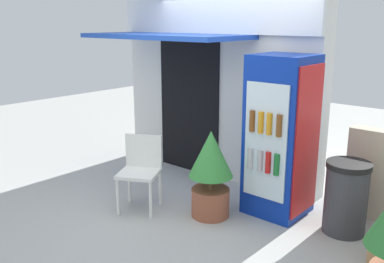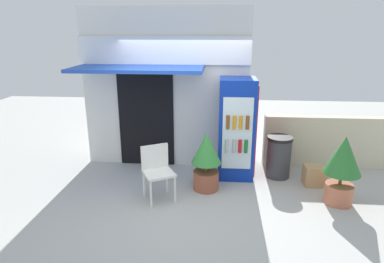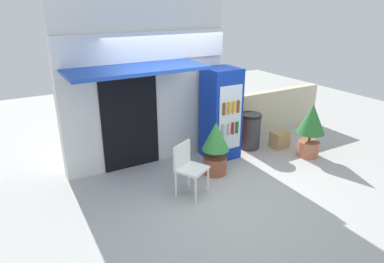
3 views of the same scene
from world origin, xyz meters
name	(u,v)px [view 1 (image 1 of 3)]	position (x,y,z in m)	size (l,w,h in m)	color
ground	(170,211)	(0.00, 0.00, 0.00)	(16.00, 16.00, 0.00)	#B2B2AD
storefront_building	(215,67)	(-0.44, 1.41, 1.59)	(3.26, 1.35, 3.10)	silver
drink_cooler	(281,136)	(0.97, 0.85, 0.93)	(0.67, 0.70, 1.86)	#0C2D9E
plastic_chair	(141,166)	(-0.35, -0.13, 0.52)	(0.61, 0.60, 0.89)	white
potted_plant_near_shop	(211,170)	(0.44, 0.23, 0.57)	(0.51, 0.51, 1.03)	#995138
trash_bin	(346,197)	(1.78, 0.86, 0.40)	(0.47, 0.47, 0.79)	#38383D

